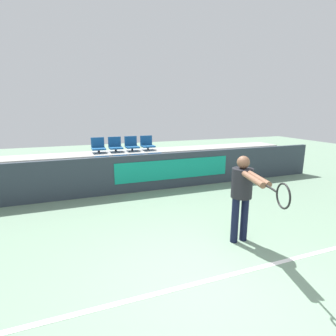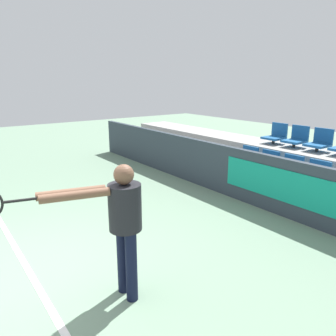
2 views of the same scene
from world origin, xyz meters
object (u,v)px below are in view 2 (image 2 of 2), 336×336
Objects in this scene: stadium_chair_1 at (266,164)px; stadium_chair_5 at (296,138)px; stadium_chair_4 at (276,135)px; tennis_player at (118,217)px; stadium_chair_0 at (246,159)px; stadium_chair_3 at (315,176)px; stadium_chair_2 at (289,170)px; stadium_chair_6 at (319,142)px.

stadium_chair_1 is 1.00× the size of stadium_chair_5.
tennis_player reaches higher than stadium_chair_4.
stadium_chair_0 is at bearing 128.51° from tennis_player.
stadium_chair_1 is at bearing -61.62° from stadium_chair_4.
tennis_player reaches higher than stadium_chair_1.
stadium_chair_3 is at bearing -31.67° from stadium_chair_4.
stadium_chair_0 is at bearing 180.00° from stadium_chair_1.
stadium_chair_3 is (0.56, 0.00, 0.00)m from stadium_chair_2.
stadium_chair_3 is 1.00× the size of stadium_chair_4.
stadium_chair_5 is at bearing 118.71° from tennis_player.
tennis_player is (1.84, -4.22, 0.33)m from stadium_chair_0.
stadium_chair_2 is 1.00× the size of stadium_chair_4.
stadium_chair_3 is 4.24m from tennis_player.
stadium_chair_5 reaches higher than stadium_chair_1.
stadium_chair_4 is 0.56m from stadium_chair_5.
stadium_chair_5 is (-1.11, 1.03, 0.45)m from stadium_chair_3.
stadium_chair_1 is 1.00× the size of stadium_chair_4.
stadium_chair_5 is at bearing 180.00° from stadium_chair_6.
stadium_chair_4 is 1.11m from stadium_chair_6.
stadium_chair_1 is 1.00× the size of stadium_chair_3.
stadium_chair_3 is 1.25m from stadium_chair_6.
stadium_chair_2 is at bearing 114.75° from tennis_player.
stadium_chair_5 is 0.30× the size of tennis_player.
stadium_chair_1 is at bearing -118.38° from stadium_chair_6.
tennis_player is (1.84, -5.25, -0.13)m from stadium_chair_4.
stadium_chair_6 is at bearing 0.00° from stadium_chair_4.
stadium_chair_4 is at bearing 180.00° from stadium_chair_6.
stadium_chair_4 is 1.00× the size of stadium_chair_5.
stadium_chair_0 is 1.11m from stadium_chair_2.
stadium_chair_2 is at bearing -90.00° from stadium_chair_6.
stadium_chair_0 is 1.00× the size of stadium_chair_2.
stadium_chair_3 is (1.67, 0.00, 0.00)m from stadium_chair_0.
stadium_chair_3 is at bearing -42.78° from stadium_chair_5.
stadium_chair_1 is at bearing 180.00° from stadium_chair_3.
stadium_chair_0 is 0.56m from stadium_chair_1.
stadium_chair_4 is at bearing 148.33° from stadium_chair_3.
stadium_chair_2 and stadium_chair_3 have the same top height.
tennis_player reaches higher than stadium_chair_5.
tennis_player is at bearing -80.24° from stadium_chair_2.
stadium_chair_6 is (-0.56, 1.03, 0.45)m from stadium_chair_3.
stadium_chair_1 is (0.56, 0.00, 0.00)m from stadium_chair_0.
tennis_player is at bearing -76.28° from stadium_chair_5.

